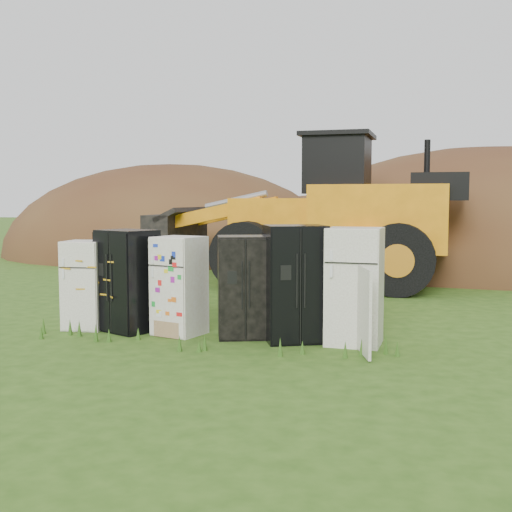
{
  "coord_description": "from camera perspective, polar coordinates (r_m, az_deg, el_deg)",
  "views": [
    {
      "loc": [
        3.46,
        -10.02,
        2.28
      ],
      "look_at": [
        0.17,
        2.0,
        1.17
      ],
      "focal_mm": 45.0,
      "sensor_mm": 36.0,
      "label": 1
    }
  ],
  "objects": [
    {
      "name": "ground",
      "position": [
        10.84,
        -3.7,
        -7.08
      ],
      "size": [
        120.0,
        120.0,
        0.0
      ],
      "primitive_type": "plane",
      "color": "#2B5015",
      "rests_on": "ground"
    },
    {
      "name": "fridge_leftmost",
      "position": [
        11.68,
        -14.87,
        -2.49
      ],
      "size": [
        0.75,
        0.72,
        1.55
      ],
      "primitive_type": null,
      "rotation": [
        0.0,
        0.0,
        0.1
      ],
      "color": "white",
      "rests_on": "ground"
    },
    {
      "name": "fridge_black_side",
      "position": [
        11.3,
        -11.34,
        -2.16
      ],
      "size": [
        1.13,
        1.03,
        1.75
      ],
      "primitive_type": null,
      "rotation": [
        0.0,
        0.0,
        -0.41
      ],
      "color": "black",
      "rests_on": "ground"
    },
    {
      "name": "fridge_sticker",
      "position": [
        10.88,
        -6.82,
        -2.63
      ],
      "size": [
        0.89,
        0.85,
        1.66
      ],
      "primitive_type": null,
      "rotation": [
        0.0,
        0.0,
        -0.26
      ],
      "color": "white",
      "rests_on": "ground"
    },
    {
      "name": "fridge_dark_mid",
      "position": [
        10.58,
        -1.05,
        -2.75
      ],
      "size": [
        1.05,
        0.95,
        1.68
      ],
      "primitive_type": null,
      "rotation": [
        0.0,
        0.0,
        0.35
      ],
      "color": "black",
      "rests_on": "ground"
    },
    {
      "name": "fridge_black_right",
      "position": [
        10.31,
        3.48,
        -2.44
      ],
      "size": [
        1.17,
        1.09,
        1.87
      ],
      "primitive_type": null,
      "rotation": [
        0.0,
        0.0,
        0.42
      ],
      "color": "black",
      "rests_on": "ground"
    },
    {
      "name": "fridge_open_door",
      "position": [
        10.17,
        8.75,
        -2.67
      ],
      "size": [
        0.86,
        0.8,
        1.84
      ],
      "primitive_type": null,
      "rotation": [
        0.0,
        0.0,
        -0.04
      ],
      "color": "white",
      "rests_on": "ground"
    },
    {
      "name": "wheel_loader",
      "position": [
        17.02,
        3.92,
        4.06
      ],
      "size": [
        8.25,
        3.46,
        3.97
      ],
      "primitive_type": null,
      "rotation": [
        0.0,
        0.0,
        -0.02
      ],
      "color": "orange",
      "rests_on": "ground"
    },
    {
      "name": "dirt_mound_right",
      "position": [
        22.78,
        19.7,
        -0.97
      ],
      "size": [
        15.37,
        11.27,
        8.01
      ],
      "primitive_type": "ellipsoid",
      "color": "#472617",
      "rests_on": "ground"
    },
    {
      "name": "dirt_mound_left",
      "position": [
        26.25,
        -7.61,
        0.05
      ],
      "size": [
        13.99,
        10.5,
        7.37
      ],
      "primitive_type": "ellipsoid",
      "color": "#472617",
      "rests_on": "ground"
    },
    {
      "name": "dirt_mound_back",
      "position": [
        29.13,
        7.04,
        0.55
      ],
      "size": [
        15.47,
        10.31,
        4.97
      ],
      "primitive_type": "ellipsoid",
      "color": "#472617",
      "rests_on": "ground"
    }
  ]
}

